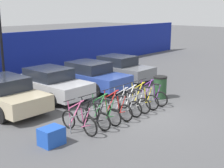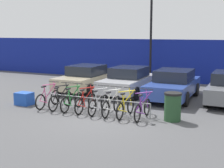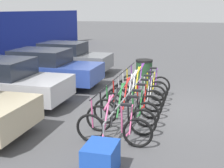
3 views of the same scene
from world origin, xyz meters
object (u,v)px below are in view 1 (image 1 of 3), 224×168
at_px(bike_rack, 117,103).
at_px(bicycle_purple, 151,96).
at_px(trash_bin, 160,87).
at_px(cargo_crate, 51,136).
at_px(bicycle_red, 115,109).
at_px(car_beige, 4,94).
at_px(bicycle_white, 133,102).
at_px(lamp_post, 0,29).
at_px(bicycle_yellow, 142,99).
at_px(car_silver, 50,83).
at_px(bicycle_pink, 79,122).
at_px(bicycle_green, 103,113).
at_px(car_grey, 118,68).
at_px(car_blue, 90,76).
at_px(bicycle_black, 92,117).
at_px(bicycle_silver, 124,105).

bearing_deg(bike_rack, bicycle_purple, -4.01).
height_order(trash_bin, cargo_crate, trash_bin).
bearing_deg(bicycle_red, car_beige, 121.00).
height_order(bicycle_white, lamp_post, lamp_post).
xyz_separation_m(bicycle_white, car_beige, (-3.39, 3.96, 0.31)).
height_order(bicycle_yellow, car_beige, car_beige).
xyz_separation_m(bike_rack, car_silver, (-0.10, 3.95, 0.19)).
height_order(bicycle_purple, lamp_post, lamp_post).
xyz_separation_m(bicycle_pink, car_silver, (2.02, 4.10, 0.31)).
relative_size(bicycle_green, cargo_crate, 2.44).
xyz_separation_m(bicycle_green, car_grey, (5.77, 4.11, 0.31)).
distance_m(bicycle_white, bicycle_purple, 1.26).
height_order(car_beige, lamp_post, lamp_post).
xyz_separation_m(bicycle_yellow, car_blue, (0.86, 3.91, 0.31)).
bearing_deg(car_beige, bicycle_red, -60.35).
relative_size(bicycle_black, car_grey, 0.42).
relative_size(bike_rack, lamp_post, 0.90).
height_order(bicycle_red, bicycle_yellow, same).
bearing_deg(bike_rack, bicycle_white, -9.77).
relative_size(bike_rack, bicycle_black, 2.80).
bearing_deg(trash_bin, bicycle_purple, -168.69).
height_order(bike_rack, bicycle_black, bicycle_black).
height_order(bicycle_green, trash_bin, bicycle_green).
bearing_deg(car_beige, car_grey, 1.21).
height_order(bicycle_pink, trash_bin, bicycle_pink).
bearing_deg(bicycle_white, car_blue, 72.71).
distance_m(bike_rack, bicycle_silver, 0.36).
bearing_deg(bicycle_yellow, car_blue, 75.95).
height_order(bicycle_pink, bicycle_white, same).
bearing_deg(bike_rack, car_blue, 58.53).
distance_m(bicycle_pink, cargo_crate, 1.23).
relative_size(bicycle_silver, cargo_crate, 2.44).
height_order(bicycle_pink, car_grey, car_grey).
relative_size(bicycle_black, cargo_crate, 2.44).
distance_m(bicycle_black, bicycle_silver, 1.78).
relative_size(bicycle_silver, bicycle_white, 1.00).
bearing_deg(bike_rack, car_beige, 123.58).
bearing_deg(bicycle_pink, car_grey, 31.26).
bearing_deg(bicycle_green, car_grey, 31.70).
xyz_separation_m(bicycle_black, lamp_post, (1.28, 7.97, 2.63)).
bearing_deg(bicycle_black, bicycle_red, 2.56).
xyz_separation_m(bicycle_yellow, cargo_crate, (-4.79, -0.08, -0.10)).
height_order(car_beige, cargo_crate, car_beige).
distance_m(car_silver, trash_bin, 5.09).
xyz_separation_m(bike_rack, bicycle_pink, (-2.12, -0.15, -0.12)).
xyz_separation_m(car_silver, car_grey, (4.95, 0.01, -0.00)).
height_order(bicycle_red, cargo_crate, bicycle_red).
bearing_deg(cargo_crate, bike_rack, 3.98).
height_order(bicycle_black, bicycle_red, same).
height_order(bicycle_black, lamp_post, lamp_post).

